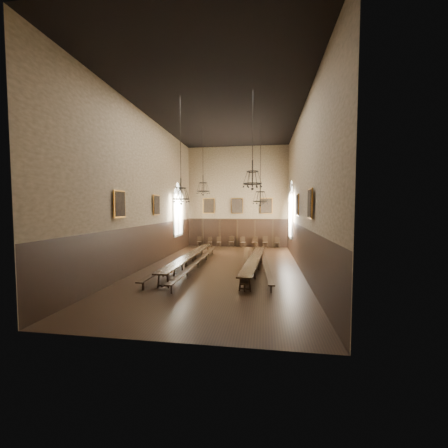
% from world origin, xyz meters
% --- Properties ---
extents(floor, '(9.00, 18.00, 0.02)m').
position_xyz_m(floor, '(0.00, 0.00, -0.01)').
color(floor, black).
rests_on(floor, ground).
extents(ceiling, '(9.00, 18.00, 0.02)m').
position_xyz_m(ceiling, '(0.00, 0.00, 9.01)').
color(ceiling, black).
rests_on(ceiling, ground).
extents(wall_back, '(9.00, 0.02, 9.00)m').
position_xyz_m(wall_back, '(0.00, 9.01, 4.50)').
color(wall_back, '#927959').
rests_on(wall_back, ground).
extents(wall_front, '(9.00, 0.02, 9.00)m').
position_xyz_m(wall_front, '(0.00, -9.01, 4.50)').
color(wall_front, '#927959').
rests_on(wall_front, ground).
extents(wall_left, '(0.02, 18.00, 9.00)m').
position_xyz_m(wall_left, '(-4.51, 0.00, 4.50)').
color(wall_left, '#927959').
rests_on(wall_left, ground).
extents(wall_right, '(0.02, 18.00, 9.00)m').
position_xyz_m(wall_right, '(4.51, 0.00, 4.50)').
color(wall_right, '#927959').
rests_on(wall_right, ground).
extents(wainscot_panelling, '(9.00, 18.00, 2.50)m').
position_xyz_m(wainscot_panelling, '(0.00, 0.00, 1.25)').
color(wainscot_panelling, black).
rests_on(wainscot_panelling, floor).
extents(table_left, '(0.69, 9.47, 0.74)m').
position_xyz_m(table_left, '(-1.91, -0.10, 0.37)').
color(table_left, black).
rests_on(table_left, floor).
extents(table_right, '(1.19, 9.06, 0.70)m').
position_xyz_m(table_right, '(1.91, -0.26, 0.35)').
color(table_right, black).
rests_on(table_right, floor).
extents(bench_left_outer, '(0.40, 9.97, 0.45)m').
position_xyz_m(bench_left_outer, '(-2.62, -0.21, 0.29)').
color(bench_left_outer, black).
rests_on(bench_left_outer, floor).
extents(bench_left_inner, '(0.45, 10.49, 0.47)m').
position_xyz_m(bench_left_inner, '(-1.37, -0.24, 0.30)').
color(bench_left_inner, black).
rests_on(bench_left_inner, floor).
extents(bench_right_inner, '(0.77, 10.00, 0.45)m').
position_xyz_m(bench_right_inner, '(1.43, 0.19, 0.29)').
color(bench_right_inner, black).
rests_on(bench_right_inner, floor).
extents(bench_right_outer, '(0.77, 9.25, 0.42)m').
position_xyz_m(bench_right_outer, '(2.51, -0.09, 0.26)').
color(bench_right_outer, black).
rests_on(bench_right_outer, floor).
extents(chair_0, '(0.45, 0.45, 0.88)m').
position_xyz_m(chair_0, '(-3.41, 8.54, 0.27)').
color(chair_0, black).
rests_on(chair_0, floor).
extents(chair_1, '(0.42, 0.42, 0.86)m').
position_xyz_m(chair_1, '(-2.43, 8.55, 0.26)').
color(chair_1, black).
rests_on(chair_1, floor).
extents(chair_2, '(0.47, 0.47, 0.89)m').
position_xyz_m(chair_2, '(-1.59, 8.51, 0.27)').
color(chair_2, black).
rests_on(chair_2, floor).
extents(chair_3, '(0.46, 0.46, 0.97)m').
position_xyz_m(chair_3, '(-0.48, 8.59, 0.29)').
color(chair_3, black).
rests_on(chair_3, floor).
extents(chair_4, '(0.52, 0.52, 0.94)m').
position_xyz_m(chair_4, '(0.57, 8.49, 0.28)').
color(chair_4, black).
rests_on(chair_4, floor).
extents(chair_5, '(0.50, 0.50, 0.97)m').
position_xyz_m(chair_5, '(1.61, 8.52, 0.29)').
color(chair_5, black).
rests_on(chair_5, floor).
extents(chair_6, '(0.49, 0.49, 1.00)m').
position_xyz_m(chair_6, '(2.54, 8.54, 0.30)').
color(chair_6, black).
rests_on(chair_6, floor).
extents(chair_7, '(0.48, 0.48, 0.97)m').
position_xyz_m(chair_7, '(3.55, 8.49, 0.29)').
color(chair_7, black).
rests_on(chair_7, floor).
extents(chandelier_back_left, '(0.89, 0.89, 4.50)m').
position_xyz_m(chandelier_back_left, '(-1.74, 2.81, 4.94)').
color(chandelier_back_left, black).
rests_on(chandelier_back_left, ceiling).
extents(chandelier_back_right, '(0.94, 0.94, 5.23)m').
position_xyz_m(chandelier_back_right, '(2.17, 2.03, 4.25)').
color(chandelier_back_right, black).
rests_on(chandelier_back_right, ceiling).
extents(chandelier_front_left, '(0.86, 0.86, 5.20)m').
position_xyz_m(chandelier_front_left, '(-1.69, -2.42, 4.30)').
color(chandelier_front_left, black).
rests_on(chandelier_front_left, ceiling).
extents(chandelier_front_right, '(0.89, 0.89, 4.50)m').
position_xyz_m(chandelier_front_right, '(1.87, -2.60, 4.94)').
color(chandelier_front_right, black).
rests_on(chandelier_front_right, ceiling).
extents(portrait_back_0, '(1.10, 0.12, 1.40)m').
position_xyz_m(portrait_back_0, '(-2.60, 8.88, 3.70)').
color(portrait_back_0, '#B1762A').
rests_on(portrait_back_0, wall_back).
extents(portrait_back_1, '(1.10, 0.12, 1.40)m').
position_xyz_m(portrait_back_1, '(0.00, 8.88, 3.70)').
color(portrait_back_1, '#B1762A').
rests_on(portrait_back_1, wall_back).
extents(portrait_back_2, '(1.10, 0.12, 1.40)m').
position_xyz_m(portrait_back_2, '(2.60, 8.88, 3.70)').
color(portrait_back_2, '#B1762A').
rests_on(portrait_back_2, wall_back).
extents(portrait_left_0, '(0.12, 1.00, 1.30)m').
position_xyz_m(portrait_left_0, '(-4.38, 1.00, 3.70)').
color(portrait_left_0, '#B1762A').
rests_on(portrait_left_0, wall_left).
extents(portrait_left_1, '(0.12, 1.00, 1.30)m').
position_xyz_m(portrait_left_1, '(-4.38, -3.50, 3.70)').
color(portrait_left_1, '#B1762A').
rests_on(portrait_left_1, wall_left).
extents(portrait_right_0, '(0.12, 1.00, 1.30)m').
position_xyz_m(portrait_right_0, '(4.38, 1.00, 3.70)').
color(portrait_right_0, '#B1762A').
rests_on(portrait_right_0, wall_right).
extents(portrait_right_1, '(0.12, 1.00, 1.30)m').
position_xyz_m(portrait_right_1, '(4.38, -3.50, 3.70)').
color(portrait_right_1, '#B1762A').
rests_on(portrait_right_1, wall_right).
extents(window_right, '(0.20, 2.20, 4.60)m').
position_xyz_m(window_right, '(4.43, 5.50, 3.40)').
color(window_right, white).
rests_on(window_right, wall_right).
extents(window_left, '(0.20, 2.20, 4.60)m').
position_xyz_m(window_left, '(-4.43, 5.50, 3.40)').
color(window_left, white).
rests_on(window_left, wall_left).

